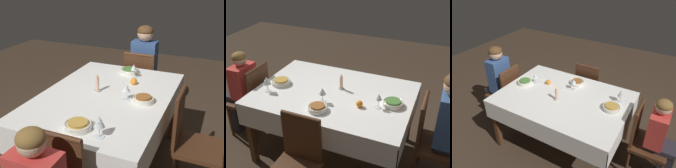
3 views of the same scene
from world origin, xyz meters
The scene contains 13 objects.
ground_plane centered at (0.00, 0.00, 0.00)m, with size 8.00×8.00×0.00m, color #3D2D21.
dining_table centered at (0.00, 0.00, 0.69)m, with size 1.59×1.12×0.76m.
chair_east centered at (1.01, -0.02, 0.50)m, with size 0.40×0.40×0.91m.
chair_south centered at (-0.01, -0.78, 0.50)m, with size 0.40×0.40×0.91m.
person_adult_denim centered at (1.16, -0.02, 0.68)m, with size 0.34×0.30×1.19m.
bowl_east centered at (0.61, -0.01, 0.79)m, with size 0.20×0.20×0.06m.
wine_glass_east centered at (0.49, -0.09, 0.87)m, with size 0.07×0.07×0.15m.
bowl_west centered at (-0.60, -0.05, 0.79)m, with size 0.20×0.20×0.06m.
wine_glass_west centered at (-0.64, -0.24, 0.88)m, with size 0.08×0.08×0.17m.
bowl_south centered at (-0.01, -0.35, 0.79)m, with size 0.18×0.18×0.06m.
wine_glass_south centered at (-0.03, -0.20, 0.87)m, with size 0.07×0.07×0.15m.
candle_centerpiece centered at (0.04, 0.10, 0.83)m, with size 0.06×0.06×0.17m.
orange_fruit centered at (0.33, -0.15, 0.80)m, with size 0.07×0.07×0.07m, color orange.
Camera 1 is at (-2.09, -0.95, 1.83)m, focal length 45.00 mm.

